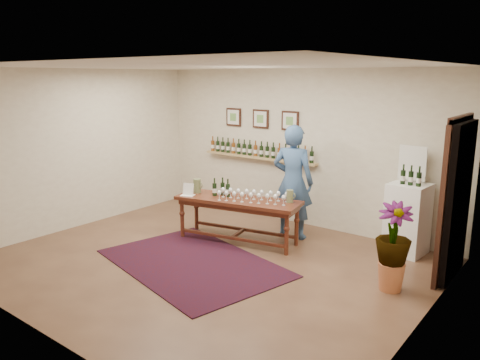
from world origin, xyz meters
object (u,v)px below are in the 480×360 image
Objects in this scene: tasting_table at (238,205)px; display_pedestal at (407,219)px; potted_plant at (393,247)px; person at (293,182)px.

tasting_table is 1.96× the size of display_pedestal.
potted_plant is 0.52× the size of person.
display_pedestal is 1.43m from potted_plant.
display_pedestal is 0.57× the size of person.
tasting_table is at bearing 39.36° from person.
tasting_table is at bearing 174.97° from potted_plant.
potted_plant is (0.28, -1.40, 0.03)m from display_pedestal.
display_pedestal is at bearing -177.85° from person.
person is at bearing -166.09° from display_pedestal.
tasting_table is at bearing -153.69° from display_pedestal.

